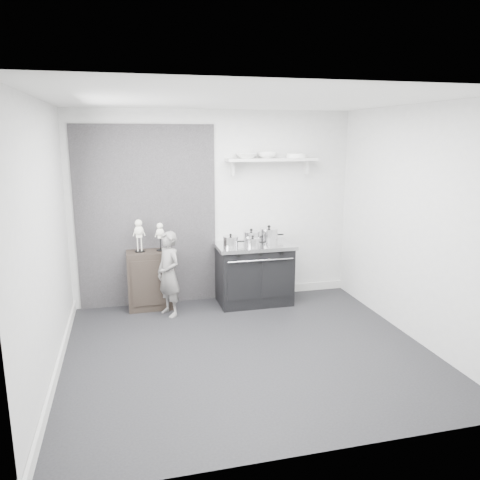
{
  "coord_description": "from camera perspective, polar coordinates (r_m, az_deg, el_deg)",
  "views": [
    {
      "loc": [
        -1.23,
        -4.67,
        2.36
      ],
      "look_at": [
        0.16,
        0.95,
        1.05
      ],
      "focal_mm": 35.0,
      "sensor_mm": 36.0,
      "label": 1
    }
  ],
  "objects": [
    {
      "name": "pot_back_right",
      "position": [
        6.73,
        3.55,
        0.67
      ],
      "size": [
        0.35,
        0.27,
        0.23
      ],
      "color": "silver",
      "rests_on": "stove"
    },
    {
      "name": "bowl_large",
      "position": [
        6.56,
        0.76,
        10.23
      ],
      "size": [
        0.29,
        0.29,
        0.07
      ],
      "primitive_type": "imported",
      "color": "white",
      "rests_on": "wall_shelf"
    },
    {
      "name": "wall_shelf",
      "position": [
        6.67,
        3.88,
        9.67
      ],
      "size": [
        1.3,
        0.26,
        0.24
      ],
      "color": "silver",
      "rests_on": "room_shell"
    },
    {
      "name": "ground",
      "position": [
        5.37,
        0.78,
        -13.32
      ],
      "size": [
        4.0,
        4.0,
        0.0
      ],
      "primitive_type": "plane",
      "color": "black",
      "rests_on": "ground"
    },
    {
      "name": "side_cabinet",
      "position": [
        6.58,
        -10.81,
        -4.78
      ],
      "size": [
        0.63,
        0.36,
        0.81
      ],
      "primitive_type": "cube",
      "color": "black",
      "rests_on": "ground"
    },
    {
      "name": "stove",
      "position": [
        6.67,
        1.73,
        -4.07
      ],
      "size": [
        1.08,
        0.67,
        0.86
      ],
      "color": "black",
      "rests_on": "ground"
    },
    {
      "name": "child",
      "position": [
        6.24,
        -8.67,
        -4.11
      ],
      "size": [
        0.44,
        0.49,
        1.14
      ],
      "primitive_type": "imported",
      "rotation": [
        0.0,
        0.0,
        -1.07
      ],
      "color": "slate",
      "rests_on": "ground"
    },
    {
      "name": "pot_front_left",
      "position": [
        6.38,
        -1.15,
        -0.17
      ],
      "size": [
        0.29,
        0.21,
        0.18
      ],
      "color": "silver",
      "rests_on": "stove"
    },
    {
      "name": "plate_stack",
      "position": [
        6.78,
        6.86,
        10.18
      ],
      "size": [
        0.28,
        0.28,
        0.06
      ],
      "primitive_type": "cylinder",
      "color": "white",
      "rests_on": "wall_shelf"
    },
    {
      "name": "room_shell",
      "position": [
        5.01,
        -0.58,
        4.44
      ],
      "size": [
        4.02,
        3.62,
        2.71
      ],
      "color": "beige",
      "rests_on": "ground"
    },
    {
      "name": "skeleton_full",
      "position": [
        6.41,
        -12.22,
        0.82
      ],
      "size": [
        0.14,
        0.09,
        0.51
      ],
      "primitive_type": null,
      "color": "silver",
      "rests_on": "side_cabinet"
    },
    {
      "name": "bowl_small",
      "position": [
        6.64,
        3.35,
        10.3
      ],
      "size": [
        0.27,
        0.27,
        0.09
      ],
      "primitive_type": "imported",
      "color": "white",
      "rests_on": "wall_shelf"
    },
    {
      "name": "pot_front_center",
      "position": [
        6.39,
        1.56,
        -0.26
      ],
      "size": [
        0.28,
        0.19,
        0.16
      ],
      "color": "silver",
      "rests_on": "stove"
    },
    {
      "name": "skeleton_torso",
      "position": [
        6.43,
        -9.71,
        0.65
      ],
      "size": [
        0.12,
        0.08,
        0.44
      ],
      "primitive_type": null,
      "color": "silver",
      "rests_on": "side_cabinet"
    },
    {
      "name": "pot_back_left",
      "position": [
        6.63,
        1.38,
        0.38
      ],
      "size": [
        0.32,
        0.24,
        0.2
      ],
      "color": "silver",
      "rests_on": "stove"
    }
  ]
}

